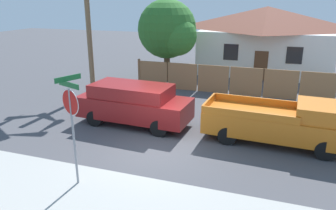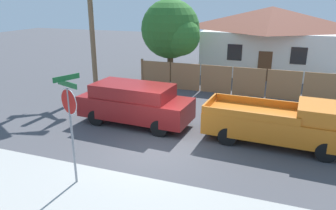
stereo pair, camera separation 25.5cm
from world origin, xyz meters
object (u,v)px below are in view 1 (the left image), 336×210
object	(u,v)px
house	(265,38)
orange_pickup	(283,122)
red_suv	(134,103)
oak_tree	(169,31)
stop_sign	(71,112)

from	to	relation	value
house	orange_pickup	bearing A→B (deg)	-83.44
red_suv	oak_tree	bearing A→B (deg)	100.49
oak_tree	house	bearing A→B (deg)	42.86
oak_tree	orange_pickup	distance (m)	11.14
red_suv	stop_sign	xyz separation A→B (m)	(0.41, -5.07, 1.32)
red_suv	stop_sign	bearing A→B (deg)	-82.48
oak_tree	red_suv	bearing A→B (deg)	-82.42
oak_tree	red_suv	distance (m)	8.40
oak_tree	orange_pickup	world-z (taller)	oak_tree
house	stop_sign	world-z (taller)	house
house	stop_sign	xyz separation A→B (m)	(-4.33, -18.44, -0.18)
oak_tree	stop_sign	world-z (taller)	oak_tree
red_suv	orange_pickup	bearing A→B (deg)	2.80
house	red_suv	size ratio (longest dim) A/B	1.95
house	red_suv	world-z (taller)	house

